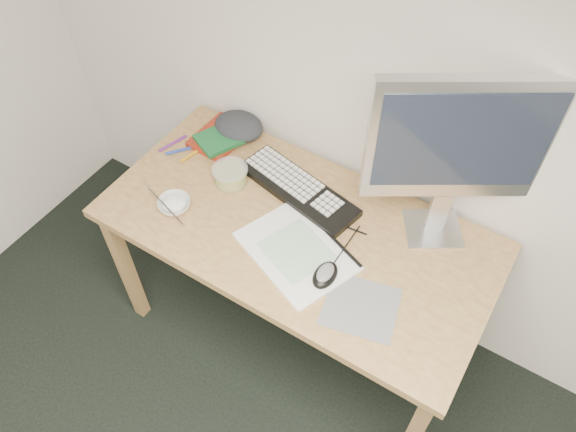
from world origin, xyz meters
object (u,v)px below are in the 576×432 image
(desk, at_px, (297,241))
(monitor, at_px, (460,145))
(sketchpad, at_px, (296,251))
(rice_bowl, at_px, (174,205))
(keyboard, at_px, (298,189))

(desk, height_order, monitor, monitor)
(sketchpad, relative_size, rice_bowl, 3.21)
(desk, distance_m, sketchpad, 0.14)
(monitor, bearing_deg, rice_bowl, 173.65)
(desk, relative_size, monitor, 2.15)
(sketchpad, xyz_separation_m, monitor, (0.35, 0.34, 0.40))
(desk, relative_size, rice_bowl, 11.68)
(keyboard, height_order, monitor, monitor)
(desk, distance_m, keyboard, 0.19)
(rice_bowl, bearing_deg, sketchpad, 7.88)
(sketchpad, distance_m, rice_bowl, 0.48)
(sketchpad, xyz_separation_m, rice_bowl, (-0.48, -0.07, 0.01))
(sketchpad, distance_m, keyboard, 0.28)
(desk, distance_m, rice_bowl, 0.46)
(monitor, bearing_deg, sketchpad, -168.59)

